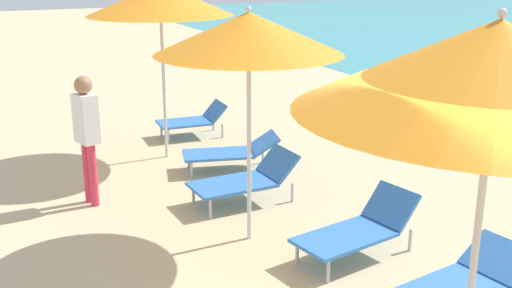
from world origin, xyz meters
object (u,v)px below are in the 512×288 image
umbrella_nearest (496,66)px  lounger_second_shoreside (246,179)px  umbrella_second (249,34)px  lounger_second_inland (359,228)px  umbrella_farthest (160,0)px  lounger_nearest_shoreside (464,284)px  person_walking_mid (87,127)px  lounger_farthest_inland (232,151)px  lounger_farthest_shoreside (193,119)px

umbrella_nearest → lounger_second_shoreside: size_ratio=2.01×
umbrella_second → lounger_second_inland: 2.46m
umbrella_second → umbrella_farthest: 3.47m
lounger_second_shoreside → lounger_second_inland: lounger_second_inland is taller
lounger_nearest_shoreside → person_walking_mid: person_walking_mid is taller
umbrella_nearest → umbrella_farthest: umbrella_nearest is taller
person_walking_mid → lounger_nearest_shoreside: bearing=106.2°
lounger_farthest_inland → lounger_second_inland: bearing=106.6°
lounger_second_inland → lounger_farthest_shoreside: (-0.04, 5.37, -0.01)m
umbrella_second → lounger_nearest_shoreside: bearing=-64.8°
lounger_farthest_shoreside → lounger_farthest_inland: (-0.09, -2.07, -0.02)m
lounger_nearest_shoreside → lounger_farthest_shoreside: (-0.24, 6.79, -0.00)m
lounger_nearest_shoreside → lounger_farthest_inland: 4.73m
umbrella_nearest → lounger_second_inland: umbrella_nearest is taller
lounger_farthest_inland → person_walking_mid: bearing=26.2°
lounger_farthest_shoreside → lounger_farthest_inland: lounger_farthest_shoreside is taller
lounger_farthest_inland → person_walking_mid: 2.44m
umbrella_farthest → person_walking_mid: size_ratio=1.65×
lounger_second_shoreside → lounger_farthest_inland: lounger_second_shoreside is taller
lounger_farthest_inland → umbrella_farthest: bearing=-41.8°
lounger_nearest_shoreside → lounger_second_shoreside: (-0.67, 3.41, 0.01)m
lounger_second_inland → lounger_farthest_inland: (-0.13, 3.31, -0.03)m
umbrella_second → lounger_farthest_inland: bearing=71.9°
umbrella_second → lounger_second_shoreside: size_ratio=1.86×
umbrella_second → umbrella_farthest: bearing=89.3°
lounger_nearest_shoreside → lounger_farthest_shoreside: bearing=-96.8°
umbrella_nearest → umbrella_farthest: bearing=90.5°
umbrella_nearest → lounger_second_inland: (0.81, 2.47, -2.24)m
umbrella_second → lounger_second_inland: bearing=-45.7°
umbrella_nearest → lounger_farthest_shoreside: size_ratio=2.32×
umbrella_nearest → umbrella_second: bearing=91.7°
lounger_second_inland → umbrella_farthest: umbrella_farthest is taller
lounger_second_inland → lounger_farthest_inland: 3.31m
lounger_farthest_inland → person_walking_mid: size_ratio=0.90×
umbrella_nearest → lounger_second_shoreside: bearing=85.7°
umbrella_nearest → lounger_nearest_shoreside: bearing=46.2°
umbrella_nearest → lounger_farthest_inland: 6.24m
umbrella_second → lounger_farthest_inland: umbrella_second is taller
lounger_second_inland → lounger_farthest_shoreside: bearing=-100.1°
lounger_farthest_shoreside → lounger_farthest_inland: bearing=90.6°
lounger_nearest_shoreside → lounger_second_shoreside: bearing=-87.7°
umbrella_nearest → lounger_farthest_inland: bearing=83.3°
umbrella_nearest → lounger_farthest_shoreside: umbrella_nearest is taller
umbrella_farthest → lounger_farthest_inland: umbrella_farthest is taller
umbrella_second → lounger_farthest_shoreside: size_ratio=2.15×
umbrella_second → lounger_second_shoreside: 2.38m
lounger_nearest_shoreside → person_walking_mid: (-2.59, 4.24, 0.75)m
lounger_second_inland → person_walking_mid: bearing=-60.2°
umbrella_farthest → umbrella_second: bearing=-90.7°
lounger_second_inland → person_walking_mid: (-2.40, 2.83, 0.74)m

